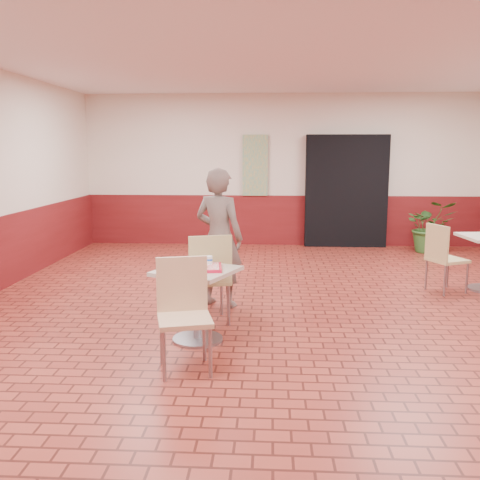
# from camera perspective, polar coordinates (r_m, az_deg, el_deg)

# --- Properties ---
(room_shell) EXTENTS (8.01, 10.01, 3.01)m
(room_shell) POSITION_cam_1_polar(r_m,az_deg,el_deg) (5.78, 6.10, 5.54)
(room_shell) COLOR maroon
(room_shell) RESTS_ON ground
(wainscot_band) EXTENTS (8.00, 10.00, 1.00)m
(wainscot_band) POSITION_cam_1_polar(r_m,az_deg,el_deg) (5.93, 5.93, -4.14)
(wainscot_band) COLOR #601213
(wainscot_band) RESTS_ON ground
(corridor_doorway) EXTENTS (1.60, 0.22, 2.20)m
(corridor_doorway) POSITION_cam_1_polar(r_m,az_deg,el_deg) (10.77, 11.26, 5.12)
(corridor_doorway) COLOR black
(corridor_doorway) RESTS_ON ground
(promo_poster) EXTENTS (0.50, 0.03, 1.20)m
(promo_poster) POSITION_cam_1_polar(r_m,az_deg,el_deg) (10.71, 1.62, 7.96)
(promo_poster) COLOR gray
(promo_poster) RESTS_ON wainscot_band
(main_table) EXTENTS (0.70, 0.70, 0.74)m
(main_table) POSITION_cam_1_polar(r_m,az_deg,el_deg) (5.36, -4.60, -5.62)
(main_table) COLOR #B4A591
(main_table) RESTS_ON ground
(chair_main_front) EXTENTS (0.55, 0.55, 0.97)m
(chair_main_front) POSITION_cam_1_polar(r_m,az_deg,el_deg) (4.71, -6.03, -7.21)
(chair_main_front) COLOR tan
(chair_main_front) RESTS_ON ground
(chair_main_back) EXTENTS (0.58, 0.58, 1.01)m
(chair_main_back) POSITION_cam_1_polar(r_m,az_deg,el_deg) (5.85, -3.37, -3.66)
(chair_main_back) COLOR tan
(chair_main_back) RESTS_ON ground
(customer) EXTENTS (0.72, 0.61, 1.69)m
(customer) POSITION_cam_1_polar(r_m,az_deg,el_deg) (6.51, -2.24, 0.24)
(customer) COLOR #66574F
(customer) RESTS_ON ground
(serving_tray) EXTENTS (0.49, 0.38, 0.03)m
(serving_tray) POSITION_cam_1_polar(r_m,az_deg,el_deg) (5.30, -4.64, -2.96)
(serving_tray) COLOR red
(serving_tray) RESTS_ON main_table
(ring_donut) EXTENTS (0.11, 0.11, 0.03)m
(ring_donut) POSITION_cam_1_polar(r_m,az_deg,el_deg) (5.41, -5.69, -2.38)
(ring_donut) COLOR #E09F51
(ring_donut) RESTS_ON serving_tray
(long_john_donut) EXTENTS (0.14, 0.08, 0.04)m
(long_john_donut) POSITION_cam_1_polar(r_m,az_deg,el_deg) (5.23, -4.23, -2.74)
(long_john_donut) COLOR gold
(long_john_donut) RESTS_ON serving_tray
(paper_cup) EXTENTS (0.07, 0.07, 0.08)m
(paper_cup) POSITION_cam_1_polar(r_m,az_deg,el_deg) (5.38, -3.30, -2.14)
(paper_cup) COLOR white
(paper_cup) RESTS_ON serving_tray
(chair_second_left) EXTENTS (0.56, 0.56, 0.92)m
(chair_second_left) POSITION_cam_1_polar(r_m,az_deg,el_deg) (7.66, 20.84, -1.47)
(chair_second_left) COLOR #D6C480
(chair_second_left) RESTS_ON ground
(potted_plant) EXTENTS (0.91, 0.80, 0.98)m
(potted_plant) POSITION_cam_1_polar(r_m,az_deg,el_deg) (10.60, 19.62, 1.38)
(potted_plant) COLOR #306327
(potted_plant) RESTS_ON ground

